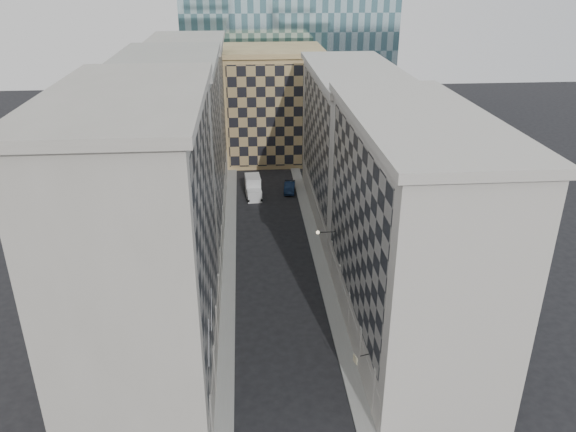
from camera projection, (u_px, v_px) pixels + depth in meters
sidewalk_west at (229, 260)px, 65.05m from camera, size 1.50×100.00×0.15m
sidewalk_east at (319, 257)px, 65.81m from camera, size 1.50×100.00×0.15m
bldg_left_a at (144, 248)px, 42.54m from camera, size 10.80×22.80×23.70m
bldg_left_b at (175, 161)px, 62.73m from camera, size 10.80×22.80×22.70m
bldg_left_c at (191, 116)px, 82.91m from camera, size 10.80×22.80×21.70m
bldg_right_a at (409, 232)px, 48.37m from camera, size 10.80×26.80×20.70m
bldg_right_b at (352, 145)px, 73.09m from camera, size 10.80×28.80×19.70m
tan_block at (273, 104)px, 96.13m from camera, size 16.80×14.80×18.80m
flagpoles_left at (210, 325)px, 39.94m from camera, size 0.10×6.33×2.33m
bracket_lamp at (320, 232)px, 57.77m from camera, size 1.98×0.36×0.36m
box_truck at (253, 188)px, 82.62m from camera, size 2.47×5.38×2.88m
dark_car at (290, 187)px, 84.36m from camera, size 2.11×4.69×1.50m
shop_sign at (356, 359)px, 42.97m from camera, size 1.17×0.64×0.72m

